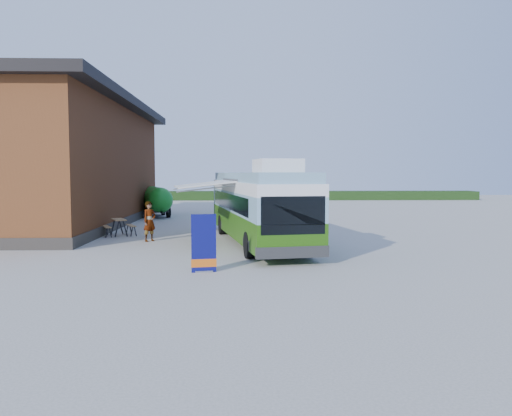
{
  "coord_description": "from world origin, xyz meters",
  "views": [
    {
      "loc": [
        0.33,
        -20.23,
        3.1
      ],
      "look_at": [
        1.1,
        4.14,
        1.4
      ],
      "focal_mm": 35.0,
      "sensor_mm": 36.0,
      "label": 1
    }
  ],
  "objects_px": {
    "picnic_table": "(119,223)",
    "slurry_tanker": "(156,199)",
    "banner": "(204,249)",
    "bus": "(257,204)",
    "person_a": "(150,221)",
    "person_b": "(249,211)"
  },
  "relations": [
    {
      "from": "banner",
      "to": "person_b",
      "type": "distance_m",
      "value": 15.02
    },
    {
      "from": "picnic_table",
      "to": "person_a",
      "type": "xyz_separation_m",
      "value": [
        1.89,
        -2.06,
        0.29
      ]
    },
    {
      "from": "banner",
      "to": "bus",
      "type": "bearing_deg",
      "value": 63.84
    },
    {
      "from": "bus",
      "to": "person_a",
      "type": "distance_m",
      "value": 5.02
    },
    {
      "from": "picnic_table",
      "to": "banner",
      "type": "bearing_deg",
      "value": -86.51
    },
    {
      "from": "person_a",
      "to": "person_b",
      "type": "bearing_deg",
      "value": 9.99
    },
    {
      "from": "banner",
      "to": "slurry_tanker",
      "type": "height_order",
      "value": "slurry_tanker"
    },
    {
      "from": "picnic_table",
      "to": "slurry_tanker",
      "type": "relative_size",
      "value": 0.34
    },
    {
      "from": "picnic_table",
      "to": "person_a",
      "type": "bearing_deg",
      "value": -71.75
    },
    {
      "from": "bus",
      "to": "picnic_table",
      "type": "distance_m",
      "value": 7.42
    },
    {
      "from": "person_a",
      "to": "person_b",
      "type": "xyz_separation_m",
      "value": [
        4.69,
        7.69,
        -0.09
      ]
    },
    {
      "from": "slurry_tanker",
      "to": "person_a",
      "type": "bearing_deg",
      "value": -99.97
    },
    {
      "from": "banner",
      "to": "picnic_table",
      "type": "height_order",
      "value": "banner"
    },
    {
      "from": "slurry_tanker",
      "to": "person_b",
      "type": "bearing_deg",
      "value": -57.7
    },
    {
      "from": "picnic_table",
      "to": "slurry_tanker",
      "type": "height_order",
      "value": "slurry_tanker"
    },
    {
      "from": "bus",
      "to": "picnic_table",
      "type": "xyz_separation_m",
      "value": [
        -6.78,
        2.8,
        -1.1
      ]
    },
    {
      "from": "slurry_tanker",
      "to": "picnic_table",
      "type": "bearing_deg",
      "value": -108.16
    },
    {
      "from": "bus",
      "to": "slurry_tanker",
      "type": "height_order",
      "value": "bus"
    },
    {
      "from": "bus",
      "to": "picnic_table",
      "type": "relative_size",
      "value": 6.41
    },
    {
      "from": "bus",
      "to": "picnic_table",
      "type": "height_order",
      "value": "bus"
    },
    {
      "from": "banner",
      "to": "slurry_tanker",
      "type": "relative_size",
      "value": 0.33
    },
    {
      "from": "picnic_table",
      "to": "bus",
      "type": "bearing_deg",
      "value": -46.65
    }
  ]
}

